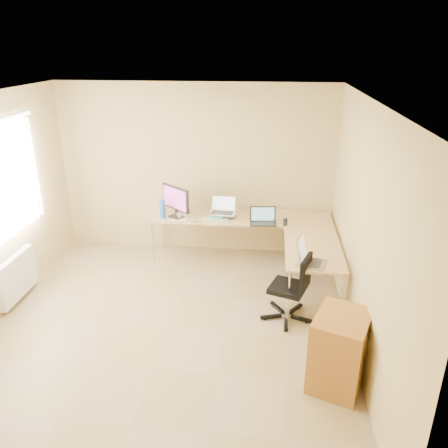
# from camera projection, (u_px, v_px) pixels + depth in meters

# --- Properties ---
(floor) EXTENTS (4.50, 4.50, 0.00)m
(floor) POSITION_uv_depth(u_px,v_px,m) (168.00, 328.00, 5.23)
(floor) COLOR tan
(floor) RESTS_ON ground
(ceiling) EXTENTS (4.50, 4.50, 0.00)m
(ceiling) POSITION_uv_depth(u_px,v_px,m) (155.00, 100.00, 4.25)
(ceiling) COLOR white
(ceiling) RESTS_ON ground
(wall_back) EXTENTS (4.50, 0.00, 4.50)m
(wall_back) POSITION_uv_depth(u_px,v_px,m) (196.00, 170.00, 6.81)
(wall_back) COLOR #D9B777
(wall_back) RESTS_ON ground
(wall_front) EXTENTS (4.50, 0.00, 4.50)m
(wall_front) POSITION_uv_depth(u_px,v_px,m) (74.00, 369.00, 2.67)
(wall_front) COLOR #D9B777
(wall_front) RESTS_ON ground
(wall_right) EXTENTS (0.00, 4.50, 4.50)m
(wall_right) POSITION_uv_depth(u_px,v_px,m) (364.00, 234.00, 4.54)
(wall_right) COLOR #D9B777
(wall_right) RESTS_ON ground
(desk_main) EXTENTS (2.65, 0.70, 0.73)m
(desk_main) POSITION_uv_depth(u_px,v_px,m) (241.00, 239.00, 6.73)
(desk_main) COLOR tan
(desk_main) RESTS_ON ground
(desk_return) EXTENTS (0.70, 1.30, 0.73)m
(desk_return) POSITION_uv_depth(u_px,v_px,m) (311.00, 273.00, 5.71)
(desk_return) COLOR tan
(desk_return) RESTS_ON ground
(monitor) EXTENTS (0.54, 0.49, 0.48)m
(monitor) POSITION_uv_depth(u_px,v_px,m) (176.00, 202.00, 6.46)
(monitor) COLOR black
(monitor) RESTS_ON desk_main
(book_stack) EXTENTS (0.28, 0.34, 0.05)m
(book_stack) POSITION_uv_depth(u_px,v_px,m) (219.00, 215.00, 6.58)
(book_stack) COLOR teal
(book_stack) RESTS_ON desk_main
(laptop_center) EXTENTS (0.41, 0.33, 0.25)m
(laptop_center) POSITION_uv_depth(u_px,v_px,m) (222.00, 206.00, 6.49)
(laptop_center) COLOR #AFB2CA
(laptop_center) RESTS_ON desk_main
(laptop_black) EXTENTS (0.39, 0.31, 0.23)m
(laptop_black) POSITION_uv_depth(u_px,v_px,m) (263.00, 216.00, 6.26)
(laptop_black) COLOR black
(laptop_black) RESTS_ON desk_main
(keyboard) EXTENTS (0.38, 0.12, 0.02)m
(keyboard) POSITION_uv_depth(u_px,v_px,m) (215.00, 220.00, 6.43)
(keyboard) COLOR silver
(keyboard) RESTS_ON desk_main
(mouse) EXTENTS (0.12, 0.08, 0.04)m
(mouse) POSITION_uv_depth(u_px,v_px,m) (264.00, 218.00, 6.46)
(mouse) COLOR white
(mouse) RESTS_ON desk_main
(mug) EXTENTS (0.11, 0.11, 0.08)m
(mug) POSITION_uv_depth(u_px,v_px,m) (179.00, 215.00, 6.51)
(mug) COLOR white
(mug) RESTS_ON desk_main
(cd_stack) EXTENTS (0.12, 0.12, 0.03)m
(cd_stack) POSITION_uv_depth(u_px,v_px,m) (194.00, 221.00, 6.37)
(cd_stack) COLOR white
(cd_stack) RESTS_ON desk_main
(water_bottle) EXTENTS (0.10, 0.10, 0.29)m
(water_bottle) POSITION_uv_depth(u_px,v_px,m) (163.00, 209.00, 6.46)
(water_bottle) COLOR blue
(water_bottle) RESTS_ON desk_main
(papers) EXTENTS (0.21, 0.29, 0.01)m
(papers) POSITION_uv_depth(u_px,v_px,m) (181.00, 217.00, 6.54)
(papers) COLOR white
(papers) RESTS_ON desk_main
(white_box) EXTENTS (0.24, 0.21, 0.07)m
(white_box) POSITION_uv_depth(u_px,v_px,m) (182.00, 209.00, 6.75)
(white_box) COLOR silver
(white_box) RESTS_ON desk_main
(desk_fan) EXTENTS (0.27, 0.27, 0.27)m
(desk_fan) POSITION_uv_depth(u_px,v_px,m) (180.00, 201.00, 6.81)
(desk_fan) COLOR beige
(desk_fan) RESTS_ON desk_main
(black_cup) EXTENTS (0.07, 0.07, 0.11)m
(black_cup) POSITION_uv_depth(u_px,v_px,m) (285.00, 222.00, 6.23)
(black_cup) COLOR black
(black_cup) RESTS_ON desk_main
(laptop_return) EXTENTS (0.44, 0.39, 0.25)m
(laptop_return) POSITION_uv_depth(u_px,v_px,m) (312.00, 254.00, 5.12)
(laptop_return) COLOR #B6B6B6
(laptop_return) RESTS_ON desk_return
(office_chair) EXTENTS (0.67, 0.67, 0.87)m
(office_chair) POSITION_uv_depth(u_px,v_px,m) (288.00, 282.00, 5.25)
(office_chair) COLOR black
(office_chair) RESTS_ON ground
(cabinet) EXTENTS (0.65, 0.72, 0.81)m
(cabinet) POSITION_uv_depth(u_px,v_px,m) (339.00, 353.00, 4.26)
(cabinet) COLOR olive
(cabinet) RESTS_ON ground
(radiator) EXTENTS (0.09, 0.80, 0.55)m
(radiator) POSITION_uv_depth(u_px,v_px,m) (17.00, 277.00, 5.67)
(radiator) COLOR white
(radiator) RESTS_ON ground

